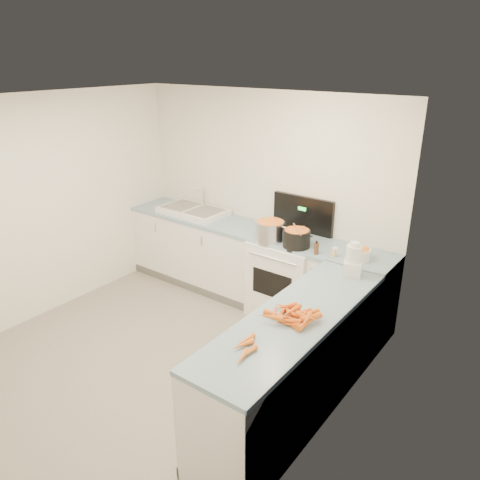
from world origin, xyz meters
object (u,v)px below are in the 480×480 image
Objects in this scene: steel_pot at (270,232)px; stove at (288,276)px; spice_jar at (334,253)px; black_pot at (297,239)px; sink at (193,211)px; mixing_bowl at (358,254)px; food_processor at (353,261)px; extract_bottle at (316,249)px.

stove is at bearing 47.29° from steel_pot.
black_pot is at bearing 179.96° from spice_jar.
sink is at bearing 172.20° from steel_pot.
steel_pot is 4.00× the size of spice_jar.
black_pot is 1.18× the size of mixing_bowl.
sink reaches higher than steel_pot.
spice_jar is (-0.22, -0.08, -0.02)m from mixing_bowl.
food_processor reaches higher than sink.
stove reaches higher than food_processor.
extract_bottle is (-0.40, -0.14, 0.00)m from mixing_bowl.
extract_bottle is 1.48× the size of spice_jar.
food_processor is (0.10, -0.36, 0.08)m from mixing_bowl.
extract_bottle is (0.60, -0.04, -0.04)m from steel_pot.
stove reaches higher than steel_pot.
food_processor reaches higher than mixing_bowl.
black_pot is 0.67m from mixing_bowl.
steel_pot is 1.00m from mixing_bowl.
spice_jar is at bearing -0.04° from black_pot.
mixing_bowl is at bearing 21.22° from spice_jar.
mixing_bowl is (0.84, -0.07, 0.52)m from stove.
mixing_bowl is 0.23m from spice_jar.
steel_pot reaches higher than extract_bottle.
stove is at bearing 155.33° from food_processor.
mixing_bowl is 2.06× the size of extract_bottle.
black_pot is at bearing -172.77° from mixing_bowl.
black_pot is (0.18, -0.15, 0.55)m from stove.
spice_jar is at bearing -158.78° from mixing_bowl.
steel_pot is at bearing -174.73° from mixing_bowl.
food_processor is (0.76, -0.28, 0.06)m from black_pot.
steel_pot is 1.13m from food_processor.
stove is 16.82× the size of spice_jar.
black_pot reaches higher than mixing_bowl.
food_processor is (0.95, -0.43, 0.60)m from stove.
sink is (-1.45, 0.02, 0.50)m from stove.
sink is 10.64× the size of spice_jar.
steel_pot is (1.30, -0.18, 0.06)m from sink.
food_processor is at bearing -24.56° from extract_bottle.
extract_bottle is (0.27, -0.05, -0.02)m from black_pot.
extract_bottle reaches higher than spice_jar.
mixing_bowl is (0.99, 0.09, -0.04)m from steel_pot.
sink is 2.66× the size of steel_pot.
stove reaches higher than spice_jar.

